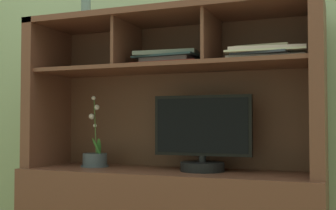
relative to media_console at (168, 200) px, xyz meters
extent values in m
cube|color=#98B185|center=(0.00, 0.26, 0.98)|extent=(6.00, 0.02, 2.80)
cube|color=brown|center=(-0.71, -0.01, 0.54)|extent=(0.06, 0.39, 0.78)
cube|color=brown|center=(0.71, -0.01, 0.54)|extent=(0.06, 0.39, 0.78)
cube|color=brown|center=(0.00, 0.18, 0.52)|extent=(1.42, 0.02, 0.75)
cube|color=brown|center=(0.00, -0.01, 0.92)|extent=(1.48, 0.39, 0.03)
cube|color=brown|center=(0.00, -0.01, 0.66)|extent=(1.36, 0.35, 0.02)
cube|color=brown|center=(-0.23, -0.01, 0.78)|extent=(0.02, 0.33, 0.24)
cube|color=brown|center=(0.23, -0.01, 0.78)|extent=(0.02, 0.33, 0.24)
cylinder|color=black|center=(0.18, 0.00, 0.17)|extent=(0.21, 0.21, 0.04)
cylinder|color=black|center=(0.18, 0.00, 0.21)|extent=(0.04, 0.04, 0.03)
cube|color=black|center=(0.18, 0.00, 0.37)|extent=(0.48, 0.03, 0.29)
cube|color=black|center=(0.18, -0.02, 0.37)|extent=(0.45, 0.00, 0.26)
cylinder|color=#444C58|center=(-0.42, 0.00, 0.18)|extent=(0.13, 0.13, 0.07)
cylinder|color=#444C58|center=(-0.42, 0.00, 0.15)|extent=(0.15, 0.15, 0.01)
cylinder|color=#4C6B38|center=(-0.42, 0.00, 0.37)|extent=(0.03, 0.02, 0.29)
sphere|color=silver|center=(-0.43, 0.01, 0.37)|extent=(0.02, 0.02, 0.02)
sphere|color=silver|center=(-0.44, -0.01, 0.41)|extent=(0.03, 0.03, 0.03)
sphere|color=silver|center=(-0.42, 0.02, 0.46)|extent=(0.03, 0.03, 0.03)
sphere|color=silver|center=(-0.43, -0.01, 0.51)|extent=(0.02, 0.02, 0.02)
ellipsoid|color=#448D3B|center=(-0.40, 0.00, 0.25)|extent=(0.05, 0.07, 0.11)
ellipsoid|color=#448D3B|center=(-0.40, 0.01, 0.25)|extent=(0.06, 0.07, 0.10)
cube|color=beige|center=(0.49, -0.02, 0.67)|extent=(0.36, 0.21, 0.02)
cube|color=#323947|center=(0.48, -0.01, 0.69)|extent=(0.28, 0.29, 0.01)
cube|color=beige|center=(0.49, -0.03, 0.70)|extent=(0.37, 0.28, 0.01)
cube|color=beige|center=(0.49, -0.01, 0.71)|extent=(0.36, 0.27, 0.02)
cube|color=gray|center=(0.48, -0.02, 0.72)|extent=(0.24, 0.19, 0.01)
cube|color=#AF2F2F|center=(0.00, 0.01, 0.67)|extent=(0.35, 0.23, 0.02)
cube|color=gray|center=(0.01, 0.01, 0.69)|extent=(0.27, 0.22, 0.02)
cube|color=#283E46|center=(0.01, 0.01, 0.71)|extent=(0.35, 0.27, 0.01)
cube|color=slate|center=(0.00, 0.01, 0.72)|extent=(0.33, 0.26, 0.02)
cylinder|color=slate|center=(-0.48, 0.00, 0.99)|extent=(0.05, 0.05, 0.13)
cylinder|color=#4A455B|center=(0.48, -0.02, 0.93)|extent=(0.11, 0.11, 0.01)
camera|label=1|loc=(0.80, -2.07, 0.38)|focal=47.71mm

